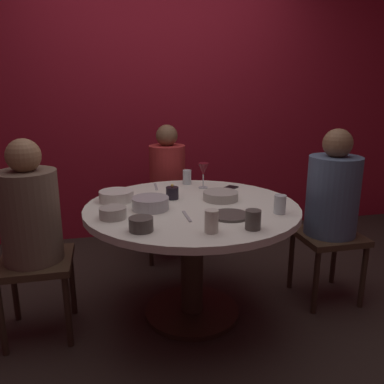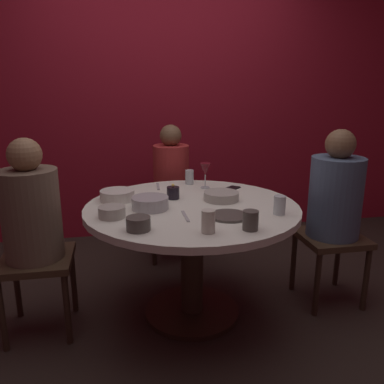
# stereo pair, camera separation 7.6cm
# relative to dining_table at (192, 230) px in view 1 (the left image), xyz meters

# --- Properties ---
(ground_plane) EXTENTS (8.00, 8.00, 0.00)m
(ground_plane) POSITION_rel_dining_table_xyz_m (0.00, 0.00, -0.57)
(ground_plane) COLOR #2D231E
(back_wall) EXTENTS (6.00, 0.10, 2.60)m
(back_wall) POSITION_rel_dining_table_xyz_m (0.00, 1.54, 0.73)
(back_wall) COLOR maroon
(back_wall) RESTS_ON ground
(dining_table) EXTENTS (1.28, 1.28, 0.73)m
(dining_table) POSITION_rel_dining_table_xyz_m (0.00, 0.00, 0.00)
(dining_table) COLOR silver
(dining_table) RESTS_ON ground
(seated_diner_left) EXTENTS (0.40, 0.40, 1.15)m
(seated_diner_left) POSITION_rel_dining_table_xyz_m (-0.91, 0.00, 0.14)
(seated_diner_left) COLOR #3F2D1E
(seated_diner_left) RESTS_ON ground
(seated_diner_back) EXTENTS (0.40, 0.40, 1.12)m
(seated_diner_back) POSITION_rel_dining_table_xyz_m (0.00, 0.92, 0.12)
(seated_diner_back) COLOR #3F2D1E
(seated_diner_back) RESTS_ON ground
(seated_diner_right) EXTENTS (0.40, 0.40, 1.16)m
(seated_diner_right) POSITION_rel_dining_table_xyz_m (0.93, 0.00, 0.15)
(seated_diner_right) COLOR #3F2D1E
(seated_diner_right) RESTS_ON ground
(candle_holder) EXTENTS (0.08, 0.08, 0.10)m
(candle_holder) POSITION_rel_dining_table_xyz_m (-0.09, 0.16, 0.20)
(candle_holder) COLOR black
(candle_holder) RESTS_ON dining_table
(wine_glass) EXTENTS (0.08, 0.08, 0.18)m
(wine_glass) POSITION_rel_dining_table_xyz_m (0.16, 0.38, 0.29)
(wine_glass) COLOR silver
(wine_glass) RESTS_ON dining_table
(dinner_plate) EXTENTS (0.21, 0.21, 0.01)m
(dinner_plate) POSITION_rel_dining_table_xyz_m (0.15, -0.26, 0.17)
(dinner_plate) COLOR #4C4742
(dinner_plate) RESTS_ON dining_table
(cell_phone) EXTENTS (0.15, 0.15, 0.01)m
(cell_phone) POSITION_rel_dining_table_xyz_m (0.34, 0.32, 0.16)
(cell_phone) COLOR black
(cell_phone) RESTS_ON dining_table
(bowl_serving_large) EXTENTS (0.21, 0.21, 0.07)m
(bowl_serving_large) POSITION_rel_dining_table_xyz_m (-0.25, -0.03, 0.19)
(bowl_serving_large) COLOR #B7B7BC
(bowl_serving_large) RESTS_ON dining_table
(bowl_salad_center) EXTENTS (0.21, 0.21, 0.06)m
(bowl_salad_center) POSITION_rel_dining_table_xyz_m (-0.44, 0.18, 0.19)
(bowl_salad_center) COLOR silver
(bowl_salad_center) RESTS_ON dining_table
(bowl_small_white) EXTENTS (0.22, 0.22, 0.05)m
(bowl_small_white) POSITION_rel_dining_table_xyz_m (0.20, 0.07, 0.19)
(bowl_small_white) COLOR #B2ADA3
(bowl_small_white) RESTS_ON dining_table
(bowl_sauce_side) EXTENTS (0.12, 0.12, 0.07)m
(bowl_sauce_side) POSITION_rel_dining_table_xyz_m (-0.34, -0.37, 0.19)
(bowl_sauce_side) COLOR #4C4742
(bowl_sauce_side) RESTS_ON dining_table
(bowl_rice_portion) EXTENTS (0.15, 0.15, 0.06)m
(bowl_rice_portion) POSITION_rel_dining_table_xyz_m (-0.47, -0.14, 0.19)
(bowl_rice_portion) COLOR #B2ADA3
(bowl_rice_portion) RESTS_ON dining_table
(cup_near_candle) EXTENTS (0.07, 0.07, 0.11)m
(cup_near_candle) POSITION_rel_dining_table_xyz_m (-0.01, -0.46, 0.22)
(cup_near_candle) COLOR beige
(cup_near_candle) RESTS_ON dining_table
(cup_by_left_diner) EXTENTS (0.07, 0.07, 0.10)m
(cup_by_left_diner) POSITION_rel_dining_table_xyz_m (0.44, -0.26, 0.21)
(cup_by_left_diner) COLOR silver
(cup_by_left_diner) RESTS_ON dining_table
(cup_by_right_diner) EXTENTS (0.08, 0.08, 0.10)m
(cup_by_right_diner) POSITION_rel_dining_table_xyz_m (0.20, -0.46, 0.21)
(cup_by_right_diner) COLOR #4C4742
(cup_by_right_diner) RESTS_ON dining_table
(cup_center_front) EXTENTS (0.06, 0.06, 0.10)m
(cup_center_front) POSITION_rel_dining_table_xyz_m (0.08, 0.51, 0.21)
(cup_center_front) COLOR silver
(cup_center_front) RESTS_ON dining_table
(fork_near_plate) EXTENTS (0.03, 0.18, 0.01)m
(fork_near_plate) POSITION_rel_dining_table_xyz_m (-0.15, 0.48, 0.16)
(fork_near_plate) COLOR #B7B7BC
(fork_near_plate) RESTS_ON dining_table
(knife_near_plate) EXTENTS (0.02, 0.18, 0.01)m
(knife_near_plate) POSITION_rel_dining_table_xyz_m (-0.08, -0.21, 0.16)
(knife_near_plate) COLOR #B7B7BC
(knife_near_plate) RESTS_ON dining_table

